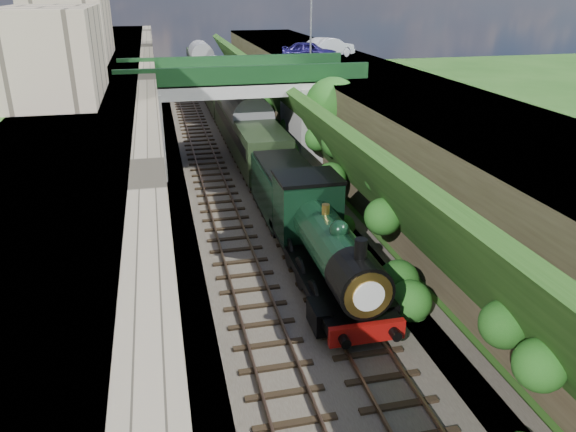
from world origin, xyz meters
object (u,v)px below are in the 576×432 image
at_px(tree, 334,107).
at_px(locomotive, 326,247).
at_px(lamppost, 312,18).
at_px(tender, 286,193).
at_px(car_silver, 329,47).
at_px(road_bridge, 247,108).
at_px(car_blue, 309,51).

relative_size(tree, locomotive, 0.65).
height_order(lamppost, tender, lamppost).
height_order(lamppost, car_silver, lamppost).
bearing_deg(road_bridge, tree, -38.81).
xyz_separation_m(road_bridge, car_blue, (6.26, 6.84, 2.93)).
relative_size(lamppost, car_silver, 1.23).
bearing_deg(lamppost, car_blue, 81.69).
bearing_deg(car_silver, tender, 127.22).
bearing_deg(tender, car_silver, 67.20).
relative_size(road_bridge, car_silver, 3.28).
relative_size(locomotive, tender, 1.70).
height_order(road_bridge, lamppost, lamppost).
xyz_separation_m(tree, tender, (-4.71, -6.79, -3.03)).
bearing_deg(tender, locomotive, -90.00).
height_order(road_bridge, tender, road_bridge).
bearing_deg(tree, car_silver, 74.76).
xyz_separation_m(car_blue, locomotive, (-6.00, -24.99, -5.11)).
height_order(locomotive, tender, locomotive).
bearing_deg(road_bridge, locomotive, -89.19).
height_order(car_silver, tender, car_silver).
bearing_deg(car_blue, tender, -178.35).
relative_size(road_bridge, locomotive, 1.56).
relative_size(tree, car_silver, 1.35).
height_order(car_silver, locomotive, car_silver).
distance_m(tree, lamppost, 10.99).
relative_size(tree, lamppost, 1.10).
bearing_deg(car_silver, locomotive, 133.08).
bearing_deg(tender, car_blue, 71.20).
height_order(tree, locomotive, tree).
bearing_deg(locomotive, lamppost, 76.27).
distance_m(tree, tender, 8.80).
bearing_deg(road_bridge, lamppost, 43.39).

